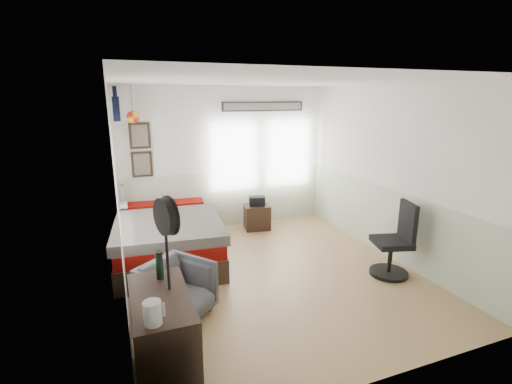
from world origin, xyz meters
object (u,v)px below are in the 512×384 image
at_px(dresser, 163,343).
at_px(nightstand, 257,217).
at_px(task_chair, 395,246).
at_px(bed, 169,239).
at_px(armchair, 177,290).

relative_size(dresser, nightstand, 2.12).
distance_m(nightstand, task_chair, 2.75).
distance_m(bed, task_chair, 3.40).
xyz_separation_m(armchair, nightstand, (1.94, 2.42, -0.09)).
xyz_separation_m(armchair, task_chair, (3.08, -0.08, 0.11)).
height_order(bed, armchair, bed).
bearing_deg(nightstand, task_chair, -56.25).
height_order(dresser, nightstand, dresser).
bearing_deg(task_chair, nightstand, 130.42).
bearing_deg(nightstand, bed, -147.24).
bearing_deg(bed, dresser, -93.36).
bearing_deg(bed, nightstand, 29.50).
height_order(bed, nightstand, bed).
relative_size(bed, nightstand, 4.86).
height_order(armchair, nightstand, armchair).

